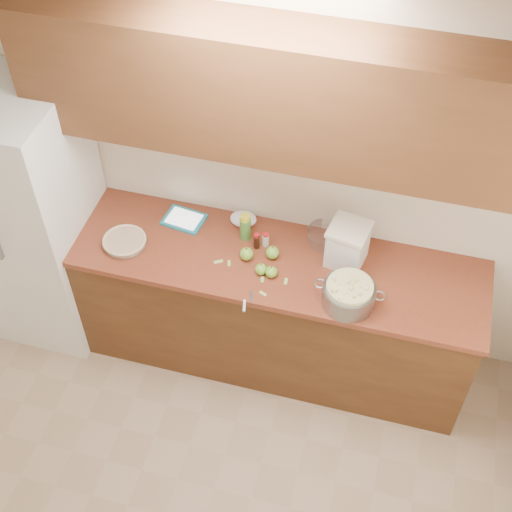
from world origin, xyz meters
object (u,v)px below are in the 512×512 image
(pie, at_px, (125,241))
(colander, at_px, (349,294))
(flour_canister, at_px, (348,244))
(tablet, at_px, (184,219))

(pie, bearing_deg, colander, -3.87)
(colander, relative_size, flour_canister, 1.44)
(pie, xyz_separation_m, tablet, (0.27, 0.28, -0.01))
(flour_canister, relative_size, tablet, 1.02)
(tablet, bearing_deg, pie, -126.58)
(tablet, bearing_deg, colander, -10.94)
(tablet, bearing_deg, flour_canister, 4.16)
(pie, relative_size, flour_canister, 0.99)
(pie, relative_size, tablet, 1.01)
(pie, height_order, flour_canister, flour_canister)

